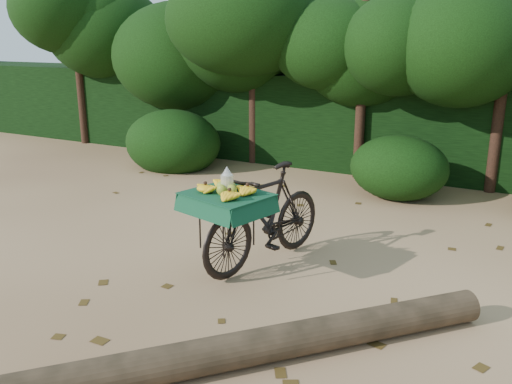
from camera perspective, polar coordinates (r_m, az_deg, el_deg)
The scene contains 7 objects.
ground at distance 6.07m, azimuth -10.13°, elevation -8.94°, with size 80.00×80.00×0.00m, color tan.
vendor_bicycle at distance 6.14m, azimuth 0.81°, elevation -2.43°, with size 1.15×2.02×1.17m.
fallen_log at distance 4.55m, azimuth 1.24°, elevation -15.75°, with size 0.29×0.29×4.00m, color brown.
hedge_backdrop at distance 11.25m, azimuth 9.96°, elevation 7.44°, with size 26.00×1.80×1.80m, color black.
tree_row at distance 10.62m, azimuth 5.43°, elevation 13.08°, with size 14.50×2.00×4.00m, color black, non-canonical shape.
bush_clumps at distance 9.31m, azimuth 8.80°, elevation 2.90°, with size 8.80×1.70×0.90m, color black, non-canonical shape.
leaf_litter at distance 6.54m, azimuth -6.60°, elevation -6.85°, with size 7.00×7.30×0.01m, color #483313, non-canonical shape.
Camera 1 is at (3.49, -4.27, 2.54)m, focal length 38.00 mm.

